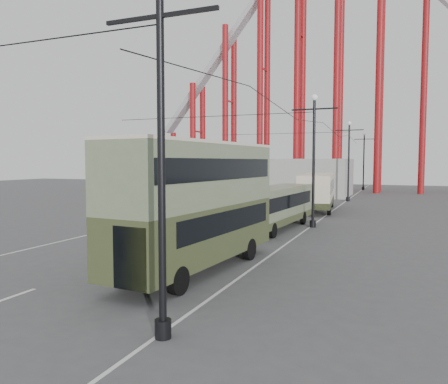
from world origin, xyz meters
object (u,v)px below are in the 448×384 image
at_px(single_decker_cream, 317,190).
at_px(lamp_post_near, 160,34).
at_px(single_decker_green, 276,205).
at_px(double_decker_bus, 197,199).
at_px(pedestrian, 244,222).

bearing_deg(single_decker_cream, lamp_post_near, -93.42).
height_order(lamp_post_near, single_decker_green, lamp_post_near).
height_order(single_decker_green, single_decker_cream, single_decker_cream).
xyz_separation_m(double_decker_bus, pedestrian, (-1.11, 8.99, -2.20)).
relative_size(single_decker_green, single_decker_cream, 0.92).
xyz_separation_m(single_decker_green, single_decker_cream, (0.58, 12.78, 0.31)).
height_order(lamp_post_near, pedestrian, lamp_post_near).
bearing_deg(single_decker_green, pedestrian, -103.90).
height_order(single_decker_cream, pedestrian, single_decker_cream).
bearing_deg(single_decker_green, single_decker_cream, 91.71).
height_order(double_decker_bus, single_decker_green, double_decker_bus).
distance_m(lamp_post_near, pedestrian, 17.60).
height_order(lamp_post_near, double_decker_bus, lamp_post_near).
distance_m(double_decker_bus, single_decker_green, 12.49).
xyz_separation_m(single_decker_green, pedestrian, (-1.12, -3.41, -0.77)).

